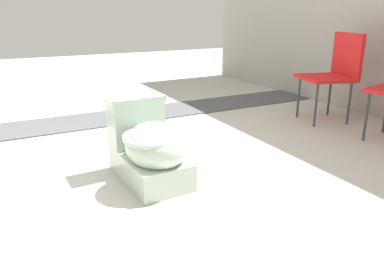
% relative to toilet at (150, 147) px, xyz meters
% --- Properties ---
extents(ground_plane, '(14.00, 14.00, 0.00)m').
position_rel_toilet_xyz_m(ground_plane, '(-0.26, -0.26, -0.22)').
color(ground_plane, '#B7B2A8').
extents(gravel_strip, '(0.56, 8.00, 0.01)m').
position_rel_toilet_xyz_m(gravel_strip, '(-1.51, 0.24, -0.21)').
color(gravel_strip, '#4C4C51').
rests_on(gravel_strip, ground).
extents(toilet, '(0.65, 0.41, 0.52)m').
position_rel_toilet_xyz_m(toilet, '(0.00, 0.00, 0.00)').
color(toilet, '#B2C6B7').
rests_on(toilet, ground).
extents(folding_chair_left, '(0.54, 0.54, 0.83)m').
position_rel_toilet_xyz_m(folding_chair_left, '(-0.46, 2.07, 0.29)').
color(folding_chair_left, red).
rests_on(folding_chair_left, ground).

